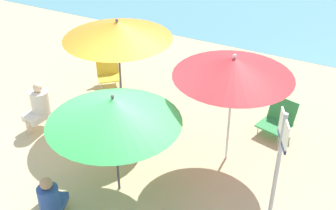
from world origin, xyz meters
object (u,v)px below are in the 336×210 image
object	(u,v)px
umbrella_green	(113,110)
beach_chair_b	(108,72)
beach_chair_c	(278,118)
person_a	(51,199)
umbrella_orange	(117,30)
warning_sign	(279,155)
umbrella_red	(234,67)
person_b	(39,105)

from	to	relation	value
umbrella_green	beach_chair_b	xyz separation A→B (m)	(-2.12, 2.87, -1.22)
beach_chair_c	person_a	bearing A→B (deg)	-17.37
umbrella_green	person_a	bearing A→B (deg)	-116.94
person_a	umbrella_orange	bearing A→B (deg)	-8.01
beach_chair_c	warning_sign	world-z (taller)	warning_sign
umbrella_green	beach_chair_c	bearing A→B (deg)	56.40
person_a	umbrella_green	bearing A→B (deg)	-47.15
umbrella_red	person_a	xyz separation A→B (m)	(-1.77, -2.55, -1.41)
umbrella_green	person_a	distance (m)	1.59
umbrella_red	beach_chair_c	world-z (taller)	umbrella_red
beach_chair_c	umbrella_red	bearing A→B (deg)	-10.64
umbrella_red	umbrella_orange	bearing A→B (deg)	171.21
umbrella_green	umbrella_orange	world-z (taller)	umbrella_orange
umbrella_green	person_b	distance (m)	2.67
umbrella_orange	person_a	distance (m)	3.32
umbrella_orange	beach_chair_b	bearing A→B (deg)	135.51
umbrella_orange	person_a	xyz separation A→B (m)	(0.63, -2.92, -1.44)
beach_chair_b	umbrella_orange	bearing A→B (deg)	3.85
umbrella_red	person_a	world-z (taller)	umbrella_red
person_b	beach_chair_b	bearing A→B (deg)	-177.52
beach_chair_b	warning_sign	distance (m)	5.23
umbrella_red	person_a	size ratio (longest dim) A/B	2.43
umbrella_orange	beach_chair_b	distance (m)	2.06
beach_chair_c	person_a	size ratio (longest dim) A/B	0.87
warning_sign	person_b	bearing A→B (deg)	149.85
umbrella_green	warning_sign	size ratio (longest dim) A/B	1.04
umbrella_orange	beach_chair_b	world-z (taller)	umbrella_orange
person_a	person_b	distance (m)	2.58
umbrella_red	person_b	distance (m)	3.89
beach_chair_b	person_a	world-z (taller)	person_a
person_b	warning_sign	distance (m)	4.79
umbrella_orange	beach_chair_c	xyz separation A→B (m)	(2.98, 0.85, -1.54)
warning_sign	person_a	bearing A→B (deg)	-179.17
person_b	beach_chair_c	bearing A→B (deg)	123.36
person_b	umbrella_green	bearing A→B (deg)	78.98
beach_chair_c	person_b	size ratio (longest dim) A/B	0.78
umbrella_red	beach_chair_b	world-z (taller)	umbrella_red
umbrella_red	person_b	bearing A→B (deg)	-168.64
umbrella_orange	beach_chair_c	bearing A→B (deg)	15.87
person_b	warning_sign	size ratio (longest dim) A/B	0.48
person_a	person_b	size ratio (longest dim) A/B	0.89
beach_chair_c	umbrella_orange	bearing A→B (deg)	-59.60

